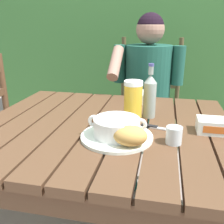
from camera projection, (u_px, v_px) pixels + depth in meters
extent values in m
cube|color=#533623|center=(5.00, 119.00, 1.22)|extent=(0.12, 0.96, 0.04)
cube|color=#533623|center=(29.00, 121.00, 1.20)|extent=(0.12, 0.96, 0.04)
cube|color=#533623|center=(53.00, 123.00, 1.18)|extent=(0.12, 0.96, 0.04)
cube|color=#533623|center=(78.00, 125.00, 1.15)|extent=(0.12, 0.96, 0.04)
cube|color=#533623|center=(105.00, 127.00, 1.13)|extent=(0.12, 0.96, 0.04)
cube|color=#533623|center=(133.00, 130.00, 1.10)|extent=(0.12, 0.96, 0.04)
cube|color=#533623|center=(161.00, 132.00, 1.08)|extent=(0.12, 0.96, 0.04)
cube|color=#533623|center=(192.00, 135.00, 1.05)|extent=(0.12, 0.96, 0.04)
cube|color=#533623|center=(223.00, 137.00, 1.03)|extent=(0.12, 0.96, 0.04)
cube|color=#533623|center=(69.00, 205.00, 0.73)|extent=(1.08, 0.03, 0.08)
cube|color=#533623|center=(122.00, 108.00, 1.56)|extent=(1.08, 0.03, 0.08)
cube|color=#533623|center=(48.00, 146.00, 1.76)|extent=(0.06, 0.06, 0.70)
cube|color=#533623|center=(203.00, 161.00, 1.56)|extent=(0.06, 0.06, 0.70)
cube|color=#366631|center=(144.00, 39.00, 2.73)|extent=(3.27, 0.60, 2.00)
cylinder|color=#4C3823|center=(100.00, 46.00, 3.00)|extent=(0.10, 0.10, 1.81)
cylinder|color=#4C3823|center=(129.00, 19.00, 2.84)|extent=(0.10, 0.10, 2.42)
cylinder|color=#4C3823|center=(120.00, 53.00, 2.98)|extent=(0.10, 0.10, 1.65)
cylinder|color=#483F26|center=(174.00, 158.00, 1.82)|extent=(0.04, 0.04, 0.47)
cylinder|color=#483F26|center=(114.00, 152.00, 1.91)|extent=(0.04, 0.04, 0.47)
cylinder|color=#483F26|center=(173.00, 135.00, 2.20)|extent=(0.04, 0.04, 0.47)
cylinder|color=#483F26|center=(123.00, 131.00, 2.29)|extent=(0.04, 0.04, 0.47)
cube|color=#483F26|center=(147.00, 115.00, 1.97)|extent=(0.49, 0.45, 0.02)
cylinder|color=#483F26|center=(179.00, 75.00, 2.03)|extent=(0.04, 0.04, 0.59)
cylinder|color=#483F26|center=(123.00, 73.00, 2.11)|extent=(0.04, 0.04, 0.59)
cube|color=#483F26|center=(150.00, 85.00, 2.10)|extent=(0.45, 0.02, 0.04)
cube|color=#483F26|center=(151.00, 67.00, 2.05)|extent=(0.45, 0.02, 0.04)
cube|color=#483F26|center=(152.00, 49.00, 2.00)|extent=(0.45, 0.02, 0.04)
cylinder|color=#1B4C3F|center=(154.00, 164.00, 1.77)|extent=(0.11, 0.11, 0.45)
cylinder|color=#1B4C3F|center=(157.00, 121.00, 1.76)|extent=(0.13, 0.40, 0.13)
cylinder|color=#1B4C3F|center=(130.00, 161.00, 1.80)|extent=(0.11, 0.11, 0.45)
cylinder|color=#1B4C3F|center=(133.00, 119.00, 1.80)|extent=(0.13, 0.40, 0.13)
cylinder|color=#1B4C3F|center=(148.00, 82.00, 1.79)|extent=(0.32, 0.32, 0.51)
sphere|color=#956C5B|center=(150.00, 30.00, 1.67)|extent=(0.19, 0.19, 0.19)
sphere|color=black|center=(150.00, 27.00, 1.66)|extent=(0.18, 0.18, 0.18)
cylinder|color=#1B4C3F|center=(178.00, 66.00, 1.69)|extent=(0.08, 0.08, 0.26)
cylinder|color=#1B4C3F|center=(120.00, 64.00, 1.77)|extent=(0.08, 0.08, 0.26)
cylinder|color=#956C5B|center=(116.00, 63.00, 1.61)|extent=(0.07, 0.25, 0.21)
cylinder|color=#533723|center=(16.00, 172.00, 1.65)|extent=(0.04, 0.04, 0.46)
cylinder|color=#533723|center=(5.00, 100.00, 1.48)|extent=(0.04, 0.04, 0.54)
cylinder|color=white|center=(117.00, 136.00, 0.98)|extent=(0.28, 0.28, 0.01)
cylinder|color=white|center=(117.00, 127.00, 0.97)|extent=(0.18, 0.18, 0.07)
cylinder|color=#B9581E|center=(117.00, 123.00, 0.96)|extent=(0.16, 0.16, 0.01)
torus|color=white|center=(94.00, 121.00, 0.98)|extent=(0.05, 0.01, 0.05)
torus|color=white|center=(140.00, 125.00, 0.94)|extent=(0.05, 0.01, 0.05)
ellipsoid|color=#C69148|center=(130.00, 136.00, 0.89)|extent=(0.13, 0.10, 0.07)
cylinder|color=gold|center=(133.00, 103.00, 1.14)|extent=(0.08, 0.08, 0.17)
cylinder|color=white|center=(134.00, 83.00, 1.11)|extent=(0.08, 0.08, 0.02)
cylinder|color=gray|center=(150.00, 100.00, 1.18)|extent=(0.06, 0.06, 0.17)
cone|color=gray|center=(151.00, 79.00, 1.14)|extent=(0.06, 0.06, 0.04)
cylinder|color=gray|center=(151.00, 70.00, 1.13)|extent=(0.02, 0.02, 0.04)
cylinder|color=#444686|center=(151.00, 65.00, 1.12)|extent=(0.03, 0.03, 0.01)
cylinder|color=silver|center=(174.00, 135.00, 0.93)|extent=(0.06, 0.06, 0.07)
cube|color=white|center=(213.00, 126.00, 1.02)|extent=(0.12, 0.09, 0.06)
cube|color=orange|center=(215.00, 130.00, 0.98)|extent=(0.09, 0.00, 0.03)
cube|color=silver|center=(166.00, 129.00, 1.05)|extent=(0.13, 0.04, 0.00)
cube|color=black|center=(149.00, 126.00, 1.08)|extent=(0.07, 0.03, 0.01)
cylinder|color=white|center=(143.00, 97.00, 1.43)|extent=(0.15, 0.15, 0.05)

